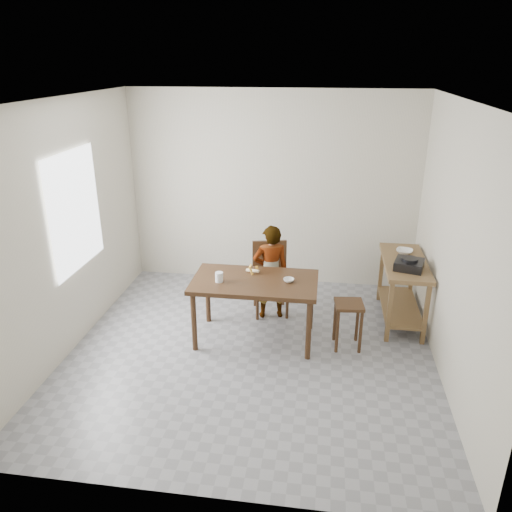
# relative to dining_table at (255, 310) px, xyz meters

# --- Properties ---
(floor) EXTENTS (4.00, 4.00, 0.04)m
(floor) POSITION_rel_dining_table_xyz_m (0.00, -0.30, -0.40)
(floor) COLOR gray
(floor) RESTS_ON ground
(ceiling) EXTENTS (4.00, 4.00, 0.04)m
(ceiling) POSITION_rel_dining_table_xyz_m (0.00, -0.30, 2.35)
(ceiling) COLOR white
(ceiling) RESTS_ON wall_back
(wall_back) EXTENTS (4.00, 0.04, 2.70)m
(wall_back) POSITION_rel_dining_table_xyz_m (0.00, 1.72, 0.98)
(wall_back) COLOR beige
(wall_back) RESTS_ON ground
(wall_front) EXTENTS (4.00, 0.04, 2.70)m
(wall_front) POSITION_rel_dining_table_xyz_m (0.00, -2.32, 0.98)
(wall_front) COLOR beige
(wall_front) RESTS_ON ground
(wall_left) EXTENTS (0.04, 4.00, 2.70)m
(wall_left) POSITION_rel_dining_table_xyz_m (-2.02, -0.30, 0.98)
(wall_left) COLOR beige
(wall_left) RESTS_ON ground
(wall_right) EXTENTS (0.04, 4.00, 2.70)m
(wall_right) POSITION_rel_dining_table_xyz_m (2.02, -0.30, 0.98)
(wall_right) COLOR beige
(wall_right) RESTS_ON ground
(window_pane) EXTENTS (0.02, 1.10, 1.30)m
(window_pane) POSITION_rel_dining_table_xyz_m (-1.97, -0.10, 1.12)
(window_pane) COLOR white
(window_pane) RESTS_ON wall_left
(dining_table) EXTENTS (1.40, 0.80, 0.75)m
(dining_table) POSITION_rel_dining_table_xyz_m (0.00, 0.00, 0.00)
(dining_table) COLOR #392312
(dining_table) RESTS_ON floor
(prep_counter) EXTENTS (0.50, 1.20, 0.80)m
(prep_counter) POSITION_rel_dining_table_xyz_m (1.72, 0.70, 0.03)
(prep_counter) COLOR brown
(prep_counter) RESTS_ON floor
(child) EXTENTS (0.50, 0.40, 1.21)m
(child) POSITION_rel_dining_table_xyz_m (0.11, 0.58, 0.23)
(child) COLOR white
(child) RESTS_ON floor
(dining_chair) EXTENTS (0.52, 0.52, 0.91)m
(dining_chair) POSITION_rel_dining_table_xyz_m (0.11, 0.68, 0.08)
(dining_chair) COLOR #392312
(dining_chair) RESTS_ON floor
(stool) EXTENTS (0.34, 0.34, 0.55)m
(stool) POSITION_rel_dining_table_xyz_m (1.06, -0.02, -0.10)
(stool) COLOR #392312
(stool) RESTS_ON floor
(glass_tumbler) EXTENTS (0.11, 0.11, 0.11)m
(glass_tumbler) POSITION_rel_dining_table_xyz_m (-0.38, -0.09, 0.43)
(glass_tumbler) COLOR white
(glass_tumbler) RESTS_ON dining_table
(small_bowl) EXTENTS (0.12, 0.12, 0.04)m
(small_bowl) POSITION_rel_dining_table_xyz_m (0.38, 0.01, 0.39)
(small_bowl) COLOR white
(small_bowl) RESTS_ON dining_table
(banana) EXTENTS (0.21, 0.18, 0.06)m
(banana) POSITION_rel_dining_table_xyz_m (-0.05, 0.20, 0.41)
(banana) COLOR #F2DD5A
(banana) RESTS_ON dining_table
(serving_bowl) EXTENTS (0.25, 0.25, 0.05)m
(serving_bowl) POSITION_rel_dining_table_xyz_m (1.74, 0.95, 0.45)
(serving_bowl) COLOR white
(serving_bowl) RESTS_ON prep_counter
(gas_burner) EXTENTS (0.38, 0.38, 0.10)m
(gas_burner) POSITION_rel_dining_table_xyz_m (1.73, 0.45, 0.48)
(gas_burner) COLOR black
(gas_burner) RESTS_ON prep_counter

